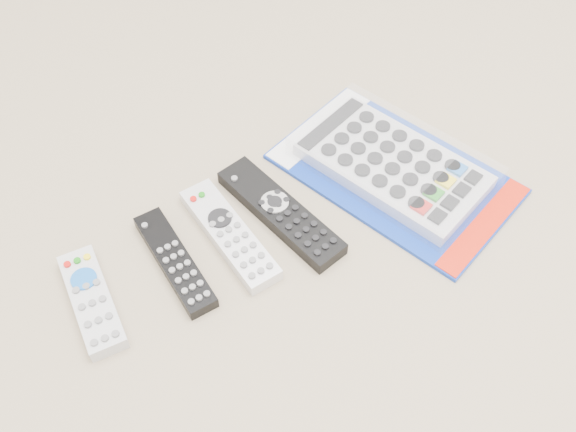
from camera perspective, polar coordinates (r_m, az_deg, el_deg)
remote_small_grey at (r=0.82m, az=-17.03°, el=-7.22°), size 0.07×0.16×0.02m
remote_slim_black at (r=0.83m, az=-10.01°, el=-3.99°), size 0.05×0.17×0.02m
remote_silver_dvd at (r=0.85m, az=-5.21°, el=-1.64°), size 0.06×0.19×0.02m
remote_large_black at (r=0.86m, az=-0.65°, el=0.34°), size 0.06×0.21×0.02m
jumbo_remote_packaged at (r=0.92m, az=9.34°, el=4.57°), size 0.26×0.36×0.04m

